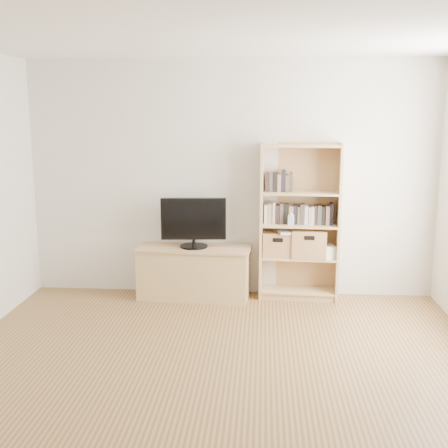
# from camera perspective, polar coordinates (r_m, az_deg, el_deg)

# --- Properties ---
(floor) EXTENTS (4.50, 5.00, 0.01)m
(floor) POSITION_cam_1_polar(r_m,az_deg,el_deg) (4.22, -1.34, -17.56)
(floor) COLOR brown
(floor) RESTS_ON ground
(back_wall) EXTENTS (4.50, 0.02, 2.60)m
(back_wall) POSITION_cam_1_polar(r_m,az_deg,el_deg) (6.23, 0.74, 4.55)
(back_wall) COLOR silver
(back_wall) RESTS_ON floor
(front_wall) EXTENTS (4.50, 0.02, 2.60)m
(front_wall) POSITION_cam_1_polar(r_m,az_deg,el_deg) (1.44, -11.47, -20.11)
(front_wall) COLOR silver
(front_wall) RESTS_ON floor
(ceiling) EXTENTS (4.50, 5.00, 0.01)m
(ceiling) POSITION_cam_1_polar(r_m,az_deg,el_deg) (3.74, -1.54, 19.94)
(ceiling) COLOR white
(ceiling) RESTS_ON back_wall
(tv_stand) EXTENTS (1.24, 0.54, 0.55)m
(tv_stand) POSITION_cam_1_polar(r_m,az_deg,el_deg) (6.25, -3.06, -5.03)
(tv_stand) COLOR tan
(tv_stand) RESTS_ON floor
(bookshelf) EXTENTS (0.87, 0.35, 1.71)m
(bookshelf) POSITION_cam_1_polar(r_m,az_deg,el_deg) (6.16, 7.70, 0.18)
(bookshelf) COLOR tan
(bookshelf) RESTS_ON floor
(television) EXTENTS (0.71, 0.11, 0.56)m
(television) POSITION_cam_1_polar(r_m,az_deg,el_deg) (6.12, -3.12, 0.18)
(television) COLOR black
(television) RESTS_ON tv_stand
(books_row_mid) EXTENTS (0.77, 0.17, 0.21)m
(books_row_mid) POSITION_cam_1_polar(r_m,az_deg,el_deg) (6.16, 7.71, 0.98)
(books_row_mid) COLOR beige
(books_row_mid) RESTS_ON bookshelf
(books_row_upper) EXTENTS (0.36, 0.15, 0.19)m
(books_row_upper) POSITION_cam_1_polar(r_m,az_deg,el_deg) (6.11, 6.01, 4.20)
(books_row_upper) COLOR beige
(books_row_upper) RESTS_ON bookshelf
(baby_monitor) EXTENTS (0.07, 0.05, 0.11)m
(baby_monitor) POSITION_cam_1_polar(r_m,az_deg,el_deg) (6.05, 6.82, 0.38)
(baby_monitor) COLOR white
(baby_monitor) RESTS_ON bookshelf
(basket_left) EXTENTS (0.34, 0.29, 0.27)m
(basket_left) POSITION_cam_1_polar(r_m,az_deg,el_deg) (6.20, 5.52, -2.02)
(basket_left) COLOR #A6754B
(basket_left) RESTS_ON bookshelf
(basket_right) EXTENTS (0.38, 0.32, 0.30)m
(basket_right) POSITION_cam_1_polar(r_m,az_deg,el_deg) (6.20, 8.61, -1.93)
(basket_right) COLOR #A6754B
(basket_right) RESTS_ON bookshelf
(laptop) EXTENTS (0.39, 0.31, 0.03)m
(laptop) POSITION_cam_1_polar(r_m,az_deg,el_deg) (6.16, 7.10, -0.75)
(laptop) COLOR silver
(laptop) RESTS_ON basket_left
(magazine_stack) EXTENTS (0.23, 0.28, 0.11)m
(magazine_stack) POSITION_cam_1_polar(r_m,az_deg,el_deg) (6.23, 10.33, -2.81)
(magazine_stack) COLOR silver
(magazine_stack) RESTS_ON bookshelf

